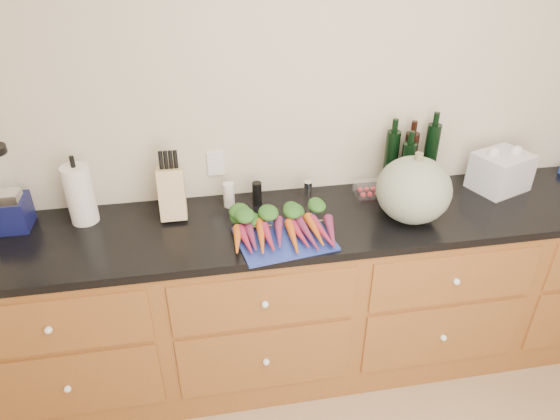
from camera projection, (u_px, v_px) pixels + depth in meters
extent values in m
cube|color=beige|center=(333.00, 120.00, 2.49)|extent=(4.10, 0.05, 2.60)
cube|color=brown|center=(340.00, 293.00, 2.66)|extent=(3.60, 0.60, 0.90)
cube|color=brown|center=(49.00, 327.00, 2.06)|extent=(0.82, 0.01, 0.28)
sphere|color=white|center=(48.00, 330.00, 2.05)|extent=(0.03, 0.03, 0.03)
cube|color=brown|center=(68.00, 386.00, 2.24)|extent=(0.82, 0.01, 0.38)
sphere|color=white|center=(68.00, 389.00, 2.23)|extent=(0.03, 0.03, 0.03)
cube|color=brown|center=(264.00, 302.00, 2.19)|extent=(0.82, 0.01, 0.28)
sphere|color=white|center=(265.00, 304.00, 2.18)|extent=(0.03, 0.03, 0.03)
cube|color=brown|center=(266.00, 359.00, 2.38)|extent=(0.82, 0.01, 0.38)
sphere|color=white|center=(266.00, 362.00, 2.36)|extent=(0.03, 0.03, 0.03)
cube|color=brown|center=(455.00, 280.00, 2.33)|extent=(0.82, 0.01, 0.28)
sphere|color=white|center=(457.00, 282.00, 2.31)|extent=(0.03, 0.03, 0.03)
cube|color=brown|center=(442.00, 336.00, 2.51)|extent=(0.82, 0.01, 0.38)
sphere|color=white|center=(444.00, 338.00, 2.50)|extent=(0.03, 0.03, 0.03)
cube|color=black|center=(346.00, 218.00, 2.41)|extent=(3.64, 0.62, 0.04)
cube|color=navy|center=(284.00, 239.00, 2.22)|extent=(0.45, 0.37, 0.01)
cone|color=#CA5917|center=(238.00, 241.00, 2.15)|extent=(0.05, 0.22, 0.05)
cone|color=#99213F|center=(246.00, 240.00, 2.16)|extent=(0.05, 0.22, 0.05)
cone|color=#72234A|center=(254.00, 239.00, 2.16)|extent=(0.05, 0.22, 0.05)
cone|color=#CA5917|center=(262.00, 238.00, 2.17)|extent=(0.05, 0.22, 0.05)
cone|color=#99213F|center=(270.00, 238.00, 2.17)|extent=(0.05, 0.22, 0.05)
cone|color=#72234A|center=(278.00, 237.00, 2.18)|extent=(0.05, 0.22, 0.05)
ellipsoid|color=#204416|center=(253.00, 217.00, 2.30)|extent=(0.22, 0.13, 0.07)
cone|color=#CA5917|center=(292.00, 235.00, 2.19)|extent=(0.05, 0.22, 0.05)
cone|color=#99213F|center=(300.00, 235.00, 2.19)|extent=(0.05, 0.22, 0.05)
cone|color=#72234A|center=(308.00, 234.00, 2.20)|extent=(0.05, 0.22, 0.05)
cone|color=#CA5917|center=(316.00, 233.00, 2.20)|extent=(0.05, 0.22, 0.05)
cone|color=#99213F|center=(323.00, 232.00, 2.21)|extent=(0.05, 0.22, 0.05)
cone|color=#72234A|center=(331.00, 232.00, 2.21)|extent=(0.05, 0.22, 0.05)
ellipsoid|color=#204416|center=(304.00, 213.00, 2.33)|extent=(0.22, 0.13, 0.07)
ellipsoid|color=slate|center=(414.00, 190.00, 2.29)|extent=(0.34, 0.34, 0.31)
cube|color=#0F1246|center=(11.00, 213.00, 2.27)|extent=(0.16, 0.16, 0.15)
cube|color=silver|center=(3.00, 198.00, 2.20)|extent=(0.14, 0.09, 0.05)
cylinder|color=white|center=(80.00, 195.00, 2.28)|extent=(0.13, 0.13, 0.28)
cube|color=tan|center=(172.00, 193.00, 2.34)|extent=(0.12, 0.12, 0.24)
cylinder|color=silver|center=(229.00, 195.00, 2.44)|extent=(0.05, 0.05, 0.12)
cylinder|color=black|center=(257.00, 193.00, 2.46)|extent=(0.05, 0.05, 0.12)
cylinder|color=white|center=(308.00, 191.00, 2.51)|extent=(0.04, 0.04, 0.10)
cube|color=white|center=(369.00, 189.00, 2.56)|extent=(0.13, 0.11, 0.06)
cylinder|color=black|center=(391.00, 161.00, 2.55)|extent=(0.07, 0.07, 0.32)
cylinder|color=black|center=(409.00, 160.00, 2.58)|extent=(0.07, 0.07, 0.30)
cylinder|color=black|center=(430.00, 156.00, 2.58)|extent=(0.07, 0.07, 0.34)
cylinder|color=black|center=(407.00, 169.00, 2.52)|extent=(0.07, 0.07, 0.28)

